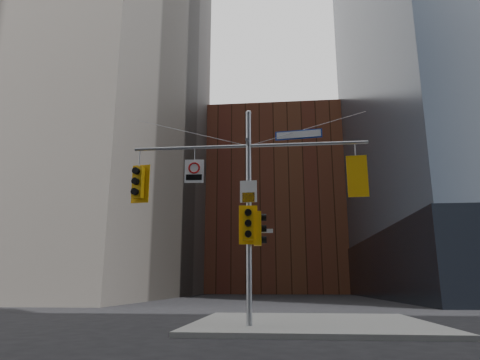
% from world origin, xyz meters
% --- Properties ---
extents(ground, '(160.00, 160.00, 0.00)m').
position_xyz_m(ground, '(0.00, 0.00, 0.00)').
color(ground, black).
rests_on(ground, ground).
extents(sidewalk_corner, '(8.00, 8.00, 0.15)m').
position_xyz_m(sidewalk_corner, '(2.00, 4.00, 0.07)').
color(sidewalk_corner, gray).
rests_on(sidewalk_corner, ground).
extents(brick_midrise, '(26.00, 20.00, 28.00)m').
position_xyz_m(brick_midrise, '(0.00, 58.00, 14.00)').
color(brick_midrise, brown).
rests_on(brick_midrise, ground).
extents(signal_assembly, '(8.00, 0.80, 7.30)m').
position_xyz_m(signal_assembly, '(0.00, 1.99, 4.42)').
color(signal_assembly, '#92949A').
rests_on(signal_assembly, ground).
extents(traffic_light_west_arm, '(0.64, 0.55, 1.35)m').
position_xyz_m(traffic_light_west_arm, '(-3.82, 2.01, 4.80)').
color(traffic_light_west_arm, '#EBA80C').
rests_on(traffic_light_west_arm, ground).
extents(traffic_light_east_arm, '(0.66, 0.54, 1.38)m').
position_xyz_m(traffic_light_east_arm, '(3.56, 1.99, 4.80)').
color(traffic_light_east_arm, '#EBA80C').
rests_on(traffic_light_east_arm, ground).
extents(traffic_light_pole_side, '(0.44, 0.37, 1.10)m').
position_xyz_m(traffic_light_pole_side, '(0.33, 2.00, 3.16)').
color(traffic_light_pole_side, '#EBA80C').
rests_on(traffic_light_pole_side, ground).
extents(traffic_light_pole_front, '(0.60, 0.50, 1.27)m').
position_xyz_m(traffic_light_pole_front, '(-0.00, 1.73, 3.28)').
color(traffic_light_pole_front, '#EBA80C').
rests_on(traffic_light_pole_front, ground).
extents(street_sign_blade, '(1.58, 0.24, 0.31)m').
position_xyz_m(street_sign_blade, '(1.71, 2.00, 6.35)').
color(street_sign_blade, '#11309C').
rests_on(street_sign_blade, ground).
extents(regulatory_sign_arm, '(0.65, 0.09, 0.82)m').
position_xyz_m(regulatory_sign_arm, '(-1.86, 1.97, 5.18)').
color(regulatory_sign_arm, silver).
rests_on(regulatory_sign_arm, ground).
extents(regulatory_sign_pole, '(0.56, 0.07, 0.73)m').
position_xyz_m(regulatory_sign_pole, '(0.00, 1.88, 4.36)').
color(regulatory_sign_pole, silver).
rests_on(regulatory_sign_pole, ground).
extents(street_blade_ew, '(0.67, 0.04, 0.13)m').
position_xyz_m(street_blade_ew, '(0.45, 2.00, 3.08)').
color(street_blade_ew, silver).
rests_on(street_blade_ew, ground).
extents(street_blade_ns, '(0.05, 0.81, 0.16)m').
position_xyz_m(street_blade_ns, '(0.00, 2.45, 2.89)').
color(street_blade_ns, '#145926').
rests_on(street_blade_ns, ground).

